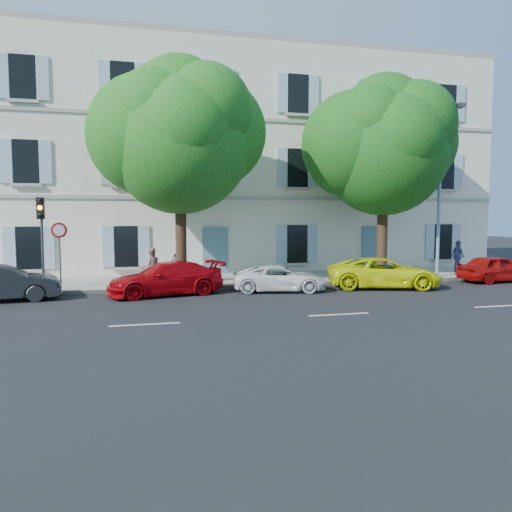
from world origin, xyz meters
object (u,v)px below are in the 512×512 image
object	(u,v)px
tree_left	(180,143)
pedestrian_b	(152,266)
road_sign	(59,241)
car_red_hatchback	(496,268)
street_lamp	(442,182)
car_yellow_supercar	(384,273)
car_red_coupe	(166,279)
tree_right	(384,152)
pedestrian_a	(176,263)
car_dark_sedan	(1,283)
pedestrian_c	(458,256)
traffic_light	(41,223)
car_white_coupe	(280,278)

from	to	relation	value
tree_left	pedestrian_b	distance (m)	5.38
tree_left	road_sign	xyz separation A→B (m)	(-4.87, -0.20, -4.08)
car_red_hatchback	street_lamp	distance (m)	4.79
car_yellow_supercar	road_sign	distance (m)	13.56
car_red_coupe	car_red_hatchback	xyz separation A→B (m)	(15.31, 0.16, -0.02)
tree_left	tree_right	size ratio (longest dim) A/B	1.01
tree_right	pedestrian_a	size ratio (longest dim) A/B	5.45
car_dark_sedan	tree_right	bearing A→B (deg)	-89.17
pedestrian_b	pedestrian_c	world-z (taller)	pedestrian_c
car_yellow_supercar	traffic_light	distance (m)	14.32
tree_left	pedestrian_b	bearing A→B (deg)	167.76
car_red_hatchback	tree_left	world-z (taller)	tree_left
car_dark_sedan	tree_right	distance (m)	17.42
car_yellow_supercar	tree_right	bearing A→B (deg)	-10.23
car_red_coupe	pedestrian_b	world-z (taller)	pedestrian_b
traffic_light	street_lamp	xyz separation A→B (m)	(17.82, -0.39, 1.89)
tree_right	traffic_light	xyz separation A→B (m)	(-15.26, -0.52, -3.29)
street_lamp	tree_right	bearing A→B (deg)	160.34
car_dark_sedan	car_yellow_supercar	bearing A→B (deg)	-98.17
pedestrian_b	car_red_hatchback	bearing A→B (deg)	168.08
car_dark_sedan	tree_right	size ratio (longest dim) A/B	0.44
tree_left	traffic_light	world-z (taller)	tree_left
pedestrian_a	pedestrian_b	size ratio (longest dim) A/B	1.08
car_yellow_supercar	tree_left	size ratio (longest dim) A/B	0.51
tree_left	car_red_coupe	bearing A→B (deg)	-113.12
road_sign	pedestrian_c	size ratio (longest dim) A/B	1.61
car_yellow_supercar	traffic_light	world-z (taller)	traffic_light
car_red_hatchback	pedestrian_a	bearing A→B (deg)	76.59
car_red_coupe	street_lamp	world-z (taller)	street_lamp
traffic_light	pedestrian_a	xyz separation A→B (m)	(5.40, 0.81, -1.81)
traffic_light	road_sign	xyz separation A→B (m)	(0.67, -0.07, -0.73)
traffic_light	street_lamp	distance (m)	17.92
road_sign	street_lamp	world-z (taller)	street_lamp
car_dark_sedan	pedestrian_b	size ratio (longest dim) A/B	2.56
car_red_coupe	pedestrian_b	xyz separation A→B (m)	(-0.46, 2.13, 0.29)
car_white_coupe	car_red_hatchback	distance (m)	10.67
pedestrian_b	car_dark_sedan	bearing A→B (deg)	16.71
car_white_coupe	pedestrian_c	xyz separation A→B (m)	(10.64, 3.11, 0.45)
tree_left	pedestrian_a	distance (m)	5.21
car_red_hatchback	tree_left	distance (m)	15.63
car_dark_sedan	street_lamp	size ratio (longest dim) A/B	0.50
car_dark_sedan	street_lamp	xyz separation A→B (m)	(18.95, 1.35, 4.03)
car_red_hatchback	pedestrian_a	xyz separation A→B (m)	(-14.66, 2.38, 0.37)
car_white_coupe	car_red_hatchback	bearing A→B (deg)	-76.91
car_white_coupe	pedestrian_b	distance (m)	5.59
traffic_light	car_dark_sedan	bearing A→B (deg)	-123.12
road_sign	pedestrian_a	world-z (taller)	road_sign
car_red_hatchback	pedestrian_c	xyz separation A→B (m)	(-0.03, 2.81, 0.35)
car_yellow_supercar	traffic_light	size ratio (longest dim) A/B	1.30
car_yellow_supercar	street_lamp	distance (m)	5.79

